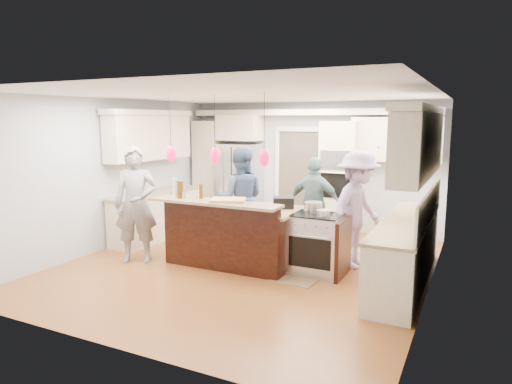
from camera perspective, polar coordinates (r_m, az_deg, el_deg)
ground_plane at (r=7.46m, az=-1.20°, el=-9.15°), size 6.00×6.00×0.00m
room_shell at (r=7.10m, az=-1.25°, el=4.94°), size 5.54×6.04×2.72m
refrigerator at (r=10.24m, az=-2.13°, el=1.01°), size 0.90×0.70×1.80m
oven_column at (r=9.37m, az=10.42°, el=1.68°), size 0.72×0.69×2.30m
back_upper_cabinets at (r=9.92m, az=2.29°, el=5.22°), size 5.30×0.61×2.54m
right_counter_run at (r=6.76m, az=18.76°, el=-2.28°), size 0.64×3.10×2.51m
left_cabinets at (r=9.19m, az=-12.54°, el=0.86°), size 0.64×2.30×2.51m
kitchen_island at (r=7.49m, az=-2.63°, el=-5.19°), size 2.10×1.46×1.12m
island_range at (r=7.02m, az=7.84°, el=-6.48°), size 0.82×0.71×0.92m
pendant_lights at (r=6.78m, az=-5.12°, el=4.59°), size 1.75×0.15×1.03m
person_bar_end at (r=7.69m, az=-14.77°, el=-1.54°), size 0.83×0.73×1.91m
person_far_left at (r=8.28m, az=-1.98°, el=-0.77°), size 1.10×1.00×1.84m
person_far_right at (r=8.16m, az=7.36°, el=-1.53°), size 1.01×0.46×1.68m
person_range_side at (r=7.34m, az=12.60°, el=-2.16°), size 0.99×1.34×1.86m
floor_rug at (r=7.03m, az=5.78°, el=-10.28°), size 0.73×1.00×0.01m
water_bottle at (r=7.22m, az=-10.08°, el=0.53°), size 0.09×0.09×0.31m
beer_bottle_a at (r=7.15m, az=-9.34°, el=0.29°), size 0.09×0.09×0.27m
beer_bottle_b at (r=7.14m, az=-9.60°, el=0.29°), size 0.08×0.08×0.27m
beer_bottle_c at (r=7.06m, az=-6.91°, el=0.08°), size 0.08×0.08×0.23m
drink_can at (r=7.13m, az=-9.03°, el=-0.37°), size 0.06×0.06×0.11m
cutting_board at (r=6.81m, az=-3.52°, el=-1.01°), size 0.61×0.52×0.04m
pot_large at (r=7.04m, az=7.16°, el=-1.90°), size 0.27×0.27×0.16m
pot_small at (r=6.76m, az=8.35°, el=-2.63°), size 0.20×0.20×0.10m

